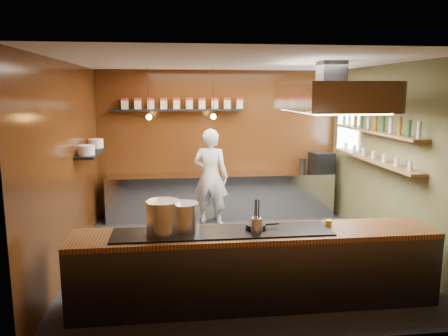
{
  "coord_description": "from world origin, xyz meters",
  "views": [
    {
      "loc": [
        -0.97,
        -6.53,
        2.58
      ],
      "look_at": [
        -0.15,
        0.4,
        1.34
      ],
      "focal_mm": 35.0,
      "sensor_mm": 36.0,
      "label": 1
    }
  ],
  "objects": [
    {
      "name": "chef",
      "position": [
        -0.25,
        1.72,
        0.94
      ],
      "size": [
        0.8,
        0.65,
        1.87
      ],
      "primitive_type": "imported",
      "rotation": [
        0.0,
        0.0,
        2.79
      ],
      "color": "white",
      "rests_on": "floor"
    },
    {
      "name": "frying_pan",
      "position": [
        0.01,
        -1.58,
        0.97
      ],
      "size": [
        0.42,
        0.25,
        0.06
      ],
      "color": "black",
      "rests_on": "pass_counter"
    },
    {
      "name": "pass_counter",
      "position": [
        -0.0,
        -1.6,
        0.47
      ],
      "size": [
        4.4,
        0.72,
        0.94
      ],
      "color": "#38383D",
      "rests_on": "floor"
    },
    {
      "name": "left_wall",
      "position": [
        -2.5,
        0.0,
        1.5
      ],
      "size": [
        0.0,
        5.0,
        5.0
      ],
      "primitive_type": "plane",
      "rotation": [
        1.57,
        0.0,
        1.57
      ],
      "color": "#3D160B",
      "rests_on": "ground"
    },
    {
      "name": "stockpot_large",
      "position": [
        -1.1,
        -1.58,
        1.13
      ],
      "size": [
        0.46,
        0.46,
        0.39
      ],
      "primitive_type": "cylinder",
      "rotation": [
        0.0,
        0.0,
        -0.17
      ],
      "color": "silver",
      "rests_on": "pass_counter"
    },
    {
      "name": "extractor_hood",
      "position": [
        1.3,
        -0.4,
        2.51
      ],
      "size": [
        1.2,
        2.0,
        0.72
      ],
      "color": "#38383D",
      "rests_on": "ceiling"
    },
    {
      "name": "ceiling",
      "position": [
        0.0,
        0.0,
        3.0
      ],
      "size": [
        5.0,
        5.0,
        0.0
      ],
      "primitive_type": "plane",
      "rotation": [
        3.14,
        0.0,
        0.0
      ],
      "color": "silver",
      "rests_on": "back_wall"
    },
    {
      "name": "floor",
      "position": [
        0.0,
        0.0,
        0.0
      ],
      "size": [
        5.0,
        5.0,
        0.0
      ],
      "primitive_type": "plane",
      "color": "black",
      "rests_on": "ground"
    },
    {
      "name": "bottle_shelf_upper",
      "position": [
        2.34,
        0.3,
        1.92
      ],
      "size": [
        0.26,
        2.8,
        0.04
      ],
      "primitive_type": "cube",
      "color": "#8E5D38",
      "rests_on": "right_wall"
    },
    {
      "name": "plate_shelf",
      "position": [
        -2.34,
        1.0,
        1.55
      ],
      "size": [
        0.3,
        1.4,
        0.04
      ],
      "primitive_type": "cube",
      "color": "black",
      "rests_on": "left_wall"
    },
    {
      "name": "espresso_machine",
      "position": [
        2.1,
        2.13,
        1.11
      ],
      "size": [
        0.49,
        0.48,
        0.42
      ],
      "primitive_type": "cube",
      "rotation": [
        0.0,
        0.0,
        0.22
      ],
      "color": "black",
      "rests_on": "prep_counter"
    },
    {
      "name": "back_wall",
      "position": [
        0.0,
        2.5,
        1.5
      ],
      "size": [
        5.0,
        0.0,
        5.0
      ],
      "primitive_type": "plane",
      "rotation": [
        1.57,
        0.0,
        0.0
      ],
      "color": "#3D160B",
      "rests_on": "ground"
    },
    {
      "name": "prep_counter",
      "position": [
        0.0,
        2.17,
        0.45
      ],
      "size": [
        4.6,
        0.65,
        0.9
      ],
      "primitive_type": "cube",
      "color": "silver",
      "rests_on": "floor"
    },
    {
      "name": "pendant_right",
      "position": [
        -0.2,
        1.7,
        2.15
      ],
      "size": [
        0.1,
        0.1,
        0.95
      ],
      "color": "black",
      "rests_on": "ceiling"
    },
    {
      "name": "storage_tins",
      "position": [
        -0.75,
        2.36,
        2.33
      ],
      "size": [
        2.43,
        0.13,
        0.22
      ],
      "color": "beige",
      "rests_on": "tin_shelf"
    },
    {
      "name": "right_wall",
      "position": [
        2.5,
        0.0,
        1.5
      ],
      "size": [
        0.0,
        5.0,
        5.0
      ],
      "primitive_type": "plane",
      "rotation": [
        1.57,
        0.0,
        -1.57
      ],
      "color": "brown",
      "rests_on": "ground"
    },
    {
      "name": "bottles",
      "position": [
        2.34,
        0.3,
        2.06
      ],
      "size": [
        0.06,
        2.66,
        0.24
      ],
      "color": "silver",
      "rests_on": "bottle_shelf_upper"
    },
    {
      "name": "bottle_shelf_lower",
      "position": [
        2.34,
        0.3,
        1.45
      ],
      "size": [
        0.26,
        2.8,
        0.04
      ],
      "primitive_type": "cube",
      "color": "#8E5D38",
      "rests_on": "right_wall"
    },
    {
      "name": "plate_stacks",
      "position": [
        -2.34,
        1.0,
        1.65
      ],
      "size": [
        0.26,
        1.16,
        0.16
      ],
      "color": "white",
      "rests_on": "plate_shelf"
    },
    {
      "name": "pendant_left",
      "position": [
        -1.4,
        1.7,
        2.15
      ],
      "size": [
        0.1,
        0.1,
        0.95
      ],
      "color": "black",
      "rests_on": "ceiling"
    },
    {
      "name": "stockpot_small",
      "position": [
        -0.86,
        -1.51,
        1.11
      ],
      "size": [
        0.38,
        0.38,
        0.34
      ],
      "primitive_type": "cylinder",
      "rotation": [
        0.0,
        0.0,
        -0.06
      ],
      "color": "silver",
      "rests_on": "pass_counter"
    },
    {
      "name": "window_pane",
      "position": [
        2.45,
        1.7,
        1.9
      ],
      "size": [
        0.0,
        1.0,
        1.0
      ],
      "primitive_type": "plane",
      "rotation": [
        1.57,
        0.0,
        -1.57
      ],
      "color": "white",
      "rests_on": "right_wall"
    },
    {
      "name": "wine_glasses",
      "position": [
        2.34,
        0.3,
        1.53
      ],
      "size": [
        0.07,
        2.37,
        0.13
      ],
      "color": "silver",
      "rests_on": "bottle_shelf_lower"
    },
    {
      "name": "tin_shelf",
      "position": [
        -0.9,
        2.36,
        2.2
      ],
      "size": [
        2.6,
        0.26,
        0.04
      ],
      "primitive_type": "cube",
      "color": "black",
      "rests_on": "back_wall"
    },
    {
      "name": "butter_jar",
      "position": [
        0.93,
        -1.51,
        0.96
      ],
      "size": [
        0.11,
        0.11,
        0.08
      ],
      "primitive_type": "cylinder",
      "rotation": [
        0.0,
        0.0,
        -0.2
      ],
      "color": "gold",
      "rests_on": "pass_counter"
    },
    {
      "name": "utensil_crock",
      "position": [
        -0.01,
        -1.7,
        1.03
      ],
      "size": [
        0.18,
        0.18,
        0.18
      ],
      "primitive_type": "cylinder",
      "rotation": [
        0.0,
        0.0,
        0.41
      ],
      "color": "silver",
      "rests_on": "pass_counter"
    }
  ]
}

